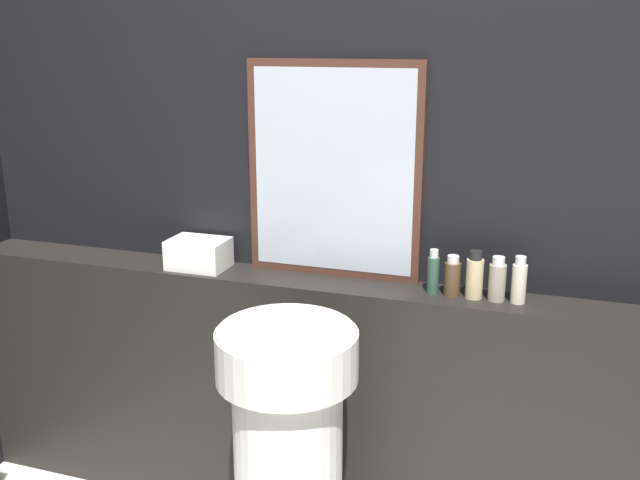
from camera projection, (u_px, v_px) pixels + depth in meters
The scene contains 10 objects.
wall_back at pixel (314, 167), 2.38m from camera, with size 8.00×0.06×2.50m.
vanity_counter at pixel (303, 400), 2.49m from camera, with size 2.54×0.19×0.90m.
pedestal_sink at pixel (288, 455), 2.09m from camera, with size 0.41×0.41×0.89m.
mirror at pixel (334, 171), 2.31m from camera, with size 0.58×0.03×0.71m.
towel_stack at pixel (199, 254), 2.47m from camera, with size 0.20×0.14×0.10m.
shampoo_bottle at pixel (433, 273), 2.21m from camera, with size 0.04×0.04×0.14m.
conditioner_bottle at pixel (452, 277), 2.20m from camera, with size 0.05×0.05×0.13m.
lotion_bottle at pixel (475, 276), 2.17m from camera, with size 0.05×0.05×0.15m.
body_wash_bottle at pixel (497, 280), 2.16m from camera, with size 0.05×0.05×0.14m.
hand_soap_bottle at pixel (519, 281), 2.14m from camera, with size 0.04×0.04×0.15m.
Camera 1 is at (0.76, -0.67, 1.67)m, focal length 40.00 mm.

